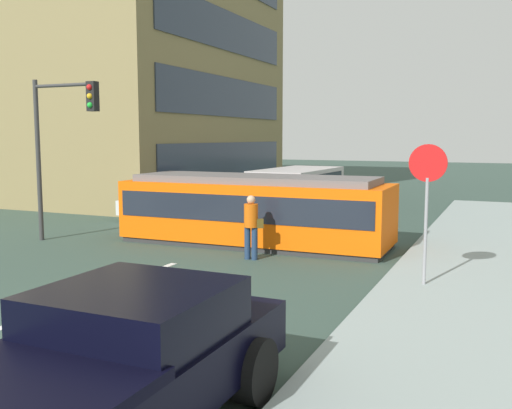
# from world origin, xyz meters

# --- Properties ---
(ground_plane) EXTENTS (120.00, 120.00, 0.00)m
(ground_plane) POSITION_xyz_m (0.00, 10.00, 0.00)
(ground_plane) COLOR #33483F
(sidewalk_curb_right) EXTENTS (3.20, 36.00, 0.14)m
(sidewalk_curb_right) POSITION_xyz_m (6.80, 6.00, 0.07)
(sidewalk_curb_right) COLOR #8E9C99
(sidewalk_curb_right) RESTS_ON ground
(lane_stripe_1) EXTENTS (0.16, 2.40, 0.01)m
(lane_stripe_1) POSITION_xyz_m (0.00, 2.00, 0.01)
(lane_stripe_1) COLOR silver
(lane_stripe_1) RESTS_ON ground
(lane_stripe_2) EXTENTS (0.16, 2.40, 0.01)m
(lane_stripe_2) POSITION_xyz_m (0.00, 6.00, 0.01)
(lane_stripe_2) COLOR silver
(lane_stripe_2) RESTS_ON ground
(lane_stripe_3) EXTENTS (0.16, 2.40, 0.01)m
(lane_stripe_3) POSITION_xyz_m (0.00, 16.46, 0.01)
(lane_stripe_3) COLOR silver
(lane_stripe_3) RESTS_ON ground
(lane_stripe_4) EXTENTS (0.16, 2.40, 0.01)m
(lane_stripe_4) POSITION_xyz_m (0.00, 22.46, 0.01)
(lane_stripe_4) COLOR silver
(lane_stripe_4) RESTS_ON ground
(corner_building) EXTENTS (16.91, 15.04, 19.20)m
(corner_building) POSITION_xyz_m (-13.84, 20.99, 9.60)
(corner_building) COLOR olive
(corner_building) RESTS_ON ground
(streetcar_tram) EXTENTS (7.94, 2.62, 2.04)m
(streetcar_tram) POSITION_xyz_m (0.78, 10.46, 1.05)
(streetcar_tram) COLOR #EE5706
(streetcar_tram) RESTS_ON ground
(city_bus) EXTENTS (2.71, 5.62, 1.76)m
(city_bus) POSITION_xyz_m (-1.01, 19.05, 1.01)
(city_bus) COLOR #BAB2B2
(city_bus) RESTS_ON ground
(pedestrian_crossing) EXTENTS (0.51, 0.36, 1.67)m
(pedestrian_crossing) POSITION_xyz_m (1.56, 8.45, 0.94)
(pedestrian_crossing) COLOR navy
(pedestrian_crossing) RESTS_ON ground
(pickup_truck_parked) EXTENTS (2.29, 5.01, 1.55)m
(pickup_truck_parked) POSITION_xyz_m (3.95, -0.37, 0.80)
(pickup_truck_parked) COLOR black
(pickup_truck_parked) RESTS_ON ground
(parked_sedan_mid) EXTENTS (2.12, 4.13, 1.19)m
(parked_sedan_mid) POSITION_xyz_m (-4.86, 14.42, 0.62)
(parked_sedan_mid) COLOR silver
(parked_sedan_mid) RESTS_ON ground
(parked_sedan_far) EXTENTS (2.06, 4.28, 1.19)m
(parked_sedan_far) POSITION_xyz_m (-5.23, 21.01, 0.62)
(parked_sedan_far) COLOR navy
(parked_sedan_far) RESTS_ON ground
(stop_sign) EXTENTS (0.76, 0.07, 2.88)m
(stop_sign) POSITION_xyz_m (6.09, 7.11, 2.19)
(stop_sign) COLOR gray
(stop_sign) RESTS_ON sidewalk_curb_right
(traffic_light_mast) EXTENTS (2.35, 0.33, 4.86)m
(traffic_light_mast) POSITION_xyz_m (-4.60, 8.39, 3.38)
(traffic_light_mast) COLOR #333333
(traffic_light_mast) RESTS_ON ground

